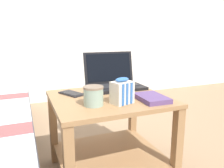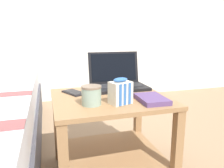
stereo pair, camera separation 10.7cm
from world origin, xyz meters
The scene contains 6 objects.
bedside_table centered at (0.00, 0.00, 0.30)m, with size 0.61×0.55×0.46m.
laptop centered at (0.11, 0.19, 0.51)m, with size 0.34×0.25×0.22m.
mug_front_left centered at (-0.12, -0.11, 0.52)m, with size 0.10×0.13×0.09m.
snack_bag centered at (0.01, -0.13, 0.52)m, with size 0.12×0.10×0.13m.
cell_phone centered at (-0.18, 0.13, 0.47)m, with size 0.14×0.17×0.01m.
closed_book centered at (0.18, -0.14, 0.48)m, with size 0.14×0.20×0.02m.
Camera 1 is at (-0.42, -1.07, 0.79)m, focal length 35.00 mm.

